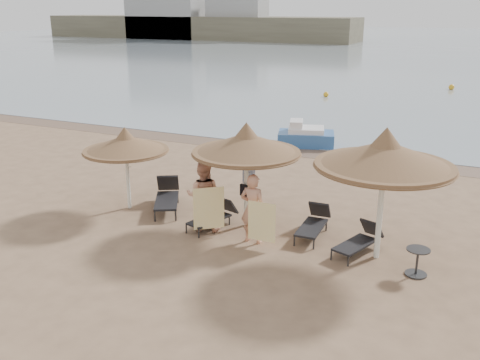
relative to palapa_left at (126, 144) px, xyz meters
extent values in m
plane|color=#8E6D50|center=(3.91, -1.01, -1.99)|extent=(160.00, 160.00, 0.00)
cube|color=slate|center=(3.91, 78.99, -1.97)|extent=(200.00, 140.00, 0.03)
cube|color=brown|center=(3.91, 8.39, -1.98)|extent=(200.00, 1.60, 0.01)
cube|color=#69614A|center=(-41.09, 76.99, 0.01)|extent=(60.00, 10.00, 4.00)
cube|color=gray|center=(-46.09, 74.99, 4.01)|extent=(14.00, 6.00, 12.00)
cube|color=gray|center=(-32.09, 75.99, 2.01)|extent=(10.00, 5.00, 8.00)
cylinder|color=white|center=(0.00, 0.00, -1.08)|extent=(0.10, 0.10, 1.82)
cone|color=brown|center=(0.00, 0.00, 0.03)|extent=(2.52, 2.52, 0.48)
cone|color=brown|center=(0.00, 0.00, 0.31)|extent=(0.61, 0.61, 0.39)
cylinder|color=brown|center=(0.00, 0.00, -0.20)|extent=(2.47, 2.47, 0.09)
cylinder|color=white|center=(3.76, 0.24, -0.92)|extent=(0.12, 0.12, 2.13)
cone|color=brown|center=(3.76, 0.24, 0.37)|extent=(2.95, 2.95, 0.56)
cone|color=brown|center=(3.76, 0.24, 0.71)|extent=(0.71, 0.71, 0.46)
cylinder|color=brown|center=(3.76, 0.24, 0.11)|extent=(2.89, 2.89, 0.10)
cylinder|color=white|center=(7.45, -0.24, -0.81)|extent=(0.13, 0.13, 2.36)
cone|color=brown|center=(7.45, -0.24, 0.62)|extent=(3.26, 3.26, 0.62)
cone|color=brown|center=(7.45, -0.24, 0.99)|extent=(0.79, 0.79, 0.51)
cylinder|color=brown|center=(7.45, -0.24, 0.32)|extent=(3.19, 3.19, 0.11)
cylinder|color=#2D2D2E|center=(1.30, -0.59, -1.84)|extent=(0.05, 0.05, 0.29)
cylinder|color=#2D2D2E|center=(1.81, -0.31, -1.84)|extent=(0.05, 0.05, 0.29)
cylinder|color=#2D2D2E|center=(0.59, 0.70, -1.84)|extent=(0.05, 0.05, 0.29)
cylinder|color=#2D2D2E|center=(1.10, 0.98, -1.84)|extent=(0.05, 0.05, 0.29)
cube|color=black|center=(1.17, 0.24, -1.66)|extent=(1.33, 1.69, 0.06)
cube|color=black|center=(0.73, 1.05, -1.41)|extent=(0.78, 0.70, 0.60)
cylinder|color=#2D2D2E|center=(2.52, -0.93, -1.87)|extent=(0.04, 0.04, 0.24)
cylinder|color=#2D2D2E|center=(2.98, -1.07, -1.87)|extent=(0.04, 0.04, 0.24)
cylinder|color=#2D2D2E|center=(2.86, 0.21, -1.87)|extent=(0.04, 0.04, 0.24)
cylinder|color=#2D2D2E|center=(3.32, 0.08, -1.87)|extent=(0.04, 0.04, 0.24)
cube|color=black|center=(2.93, -0.39, -1.72)|extent=(0.87, 1.38, 0.05)
cube|color=black|center=(3.15, 0.34, -1.52)|extent=(0.61, 0.49, 0.48)
cylinder|color=#2D2D2E|center=(5.42, -0.47, -1.86)|extent=(0.05, 0.05, 0.25)
cylinder|color=#2D2D2E|center=(5.93, -0.46, -1.86)|extent=(0.05, 0.05, 0.25)
cylinder|color=#2D2D2E|center=(5.38, 0.80, -1.86)|extent=(0.05, 0.05, 0.25)
cylinder|color=#2D2D2E|center=(5.89, 0.81, -1.86)|extent=(0.05, 0.05, 0.25)
cube|color=black|center=(5.65, 0.22, -1.71)|extent=(0.61, 1.38, 0.05)
cube|color=black|center=(5.63, 1.01, -1.49)|extent=(0.57, 0.40, 0.51)
cylinder|color=#2D2D2E|center=(6.49, -0.85, -1.87)|extent=(0.04, 0.04, 0.24)
cylinder|color=#2D2D2E|center=(6.94, -1.01, -1.87)|extent=(0.04, 0.04, 0.24)
cylinder|color=#2D2D2E|center=(6.89, 0.29, -1.87)|extent=(0.04, 0.04, 0.24)
cylinder|color=#2D2D2E|center=(7.34, 0.13, -1.87)|extent=(0.04, 0.04, 0.24)
cube|color=black|center=(6.93, -0.32, -1.72)|extent=(0.93, 1.39, 0.05)
cube|color=black|center=(7.18, 0.39, -1.52)|extent=(0.62, 0.52, 0.49)
cylinder|color=#2D2D2E|center=(8.44, -0.77, -1.97)|extent=(0.50, 0.50, 0.04)
cylinder|color=#2D2D2E|center=(8.44, -0.77, -1.67)|extent=(0.05, 0.05, 0.60)
cylinder|color=#2D2D2E|center=(8.44, -0.77, -1.36)|extent=(0.53, 0.53, 0.03)
imported|color=tan|center=(2.83, -0.50, -0.86)|extent=(1.18, 0.93, 2.26)
imported|color=tan|center=(4.36, -0.68, -0.92)|extent=(0.99, 0.65, 2.13)
cube|color=yellow|center=(3.18, -0.85, -1.20)|extent=(0.65, 0.53, 1.15)
cube|color=yellow|center=(4.71, -0.93, -1.28)|extent=(0.74, 0.02, 1.03)
cube|color=silver|center=(3.76, 0.42, -0.61)|extent=(0.34, 0.14, 0.42)
cube|color=black|center=(3.76, 0.08, -0.90)|extent=(0.24, 0.15, 0.32)
cube|color=#2E5B9B|center=(2.46, 9.49, -1.69)|extent=(2.70, 2.05, 0.60)
cube|color=silver|center=(2.46, 9.49, -1.31)|extent=(1.80, 1.59, 0.27)
cube|color=silver|center=(2.04, 9.37, -1.07)|extent=(0.81, 1.09, 0.38)
sphere|color=gold|center=(-0.40, 22.52, -1.81)|extent=(0.36, 0.36, 0.36)
sphere|color=gold|center=(6.97, 29.49, -1.78)|extent=(0.41, 0.41, 0.41)
camera|label=1|loc=(9.39, -12.32, 3.83)|focal=40.00mm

